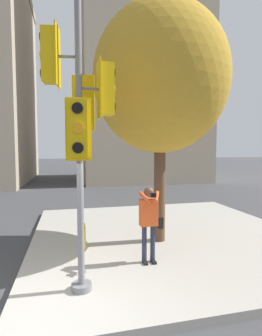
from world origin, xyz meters
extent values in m
plane|color=#424244|center=(0.00, 0.00, 0.00)|extent=(160.00, 160.00, 0.00)
cube|color=#ADA89E|center=(3.50, 3.50, 0.09)|extent=(8.00, 8.00, 0.18)
cylinder|color=slate|center=(0.76, 0.75, 0.24)|extent=(0.37, 0.37, 0.12)
cylinder|color=slate|center=(0.76, 0.75, 2.85)|extent=(0.12, 0.12, 5.11)
cylinder|color=slate|center=(0.81, 0.95, 3.62)|extent=(0.13, 0.31, 0.05)
cube|color=#E5B70C|center=(0.88, 1.22, 3.62)|extent=(0.35, 0.31, 0.90)
cube|color=#E5B70C|center=(0.85, 1.09, 3.62)|extent=(0.41, 0.13, 1.02)
cylinder|color=black|center=(0.92, 1.35, 3.92)|extent=(0.17, 0.07, 0.17)
cylinder|color=orange|center=(0.92, 1.35, 3.62)|extent=(0.17, 0.07, 0.17)
cylinder|color=black|center=(0.92, 1.35, 3.32)|extent=(0.17, 0.07, 0.17)
cylinder|color=slate|center=(0.74, 0.54, 3.07)|extent=(0.08, 0.31, 0.05)
cube|color=#E5B70C|center=(0.72, 0.27, 3.07)|extent=(0.32, 0.26, 0.90)
cube|color=#E5B70C|center=(0.73, 0.40, 3.07)|extent=(0.42, 0.06, 1.02)
cylinder|color=black|center=(0.70, 0.13, 3.37)|extent=(0.17, 0.04, 0.17)
cylinder|color=orange|center=(0.70, 0.13, 3.07)|extent=(0.17, 0.04, 0.17)
cylinder|color=black|center=(0.70, 0.13, 2.77)|extent=(0.17, 0.04, 0.17)
cylinder|color=slate|center=(0.55, 0.78, 4.34)|extent=(0.31, 0.10, 0.05)
cube|color=#E5B70C|center=(0.28, 0.82, 4.34)|extent=(0.28, 0.33, 0.90)
cube|color=#E5B70C|center=(0.41, 0.80, 4.34)|extent=(0.09, 0.42, 1.02)
cylinder|color=black|center=(0.14, 0.84, 4.64)|extent=(0.06, 0.17, 0.17)
cylinder|color=orange|center=(0.14, 0.84, 4.34)|extent=(0.06, 0.17, 0.17)
cylinder|color=black|center=(0.14, 0.84, 4.04)|extent=(0.06, 0.17, 0.17)
cylinder|color=slate|center=(0.97, 0.76, 3.81)|extent=(0.31, 0.07, 0.05)
cube|color=#E5B70C|center=(1.24, 0.78, 3.81)|extent=(0.26, 0.31, 0.90)
cube|color=#E5B70C|center=(1.11, 0.77, 3.81)|extent=(0.05, 0.42, 1.02)
cylinder|color=black|center=(1.37, 0.78, 4.11)|extent=(0.04, 0.17, 0.17)
cylinder|color=orange|center=(1.37, 0.78, 3.81)|extent=(0.04, 0.17, 0.17)
cylinder|color=black|center=(1.37, 0.78, 3.51)|extent=(0.04, 0.17, 0.17)
cube|color=black|center=(2.20, 1.55, 0.20)|extent=(0.09, 0.24, 0.05)
cube|color=black|center=(2.40, 1.55, 0.20)|extent=(0.09, 0.24, 0.05)
cylinder|color=#282D42|center=(2.20, 1.61, 0.60)|extent=(0.11, 0.11, 0.85)
cylinder|color=#282D42|center=(2.40, 1.61, 0.60)|extent=(0.11, 0.11, 0.85)
cube|color=#E55623|center=(2.30, 1.61, 1.33)|extent=(0.40, 0.22, 0.60)
sphere|color=brown|center=(2.30, 1.61, 1.80)|extent=(0.22, 0.22, 0.22)
cube|color=black|center=(2.30, 1.30, 1.78)|extent=(0.12, 0.10, 0.09)
cylinder|color=black|center=(2.30, 1.23, 1.78)|extent=(0.06, 0.08, 0.06)
cylinder|color=#E55623|center=(2.17, 1.47, 1.70)|extent=(0.23, 0.35, 0.23)
cylinder|color=#E55623|center=(2.44, 1.47, 1.70)|extent=(0.23, 0.35, 0.23)
cube|color=black|center=(2.58, 1.63, 1.08)|extent=(0.10, 0.20, 0.26)
cylinder|color=brown|center=(3.03, 2.93, 1.78)|extent=(0.32, 0.32, 3.21)
ellipsoid|color=#BC8E28|center=(3.03, 2.93, 4.67)|extent=(3.67, 3.67, 4.04)
cylinder|color=yellow|center=(0.88, 2.69, 0.47)|extent=(0.16, 0.16, 0.59)
sphere|color=yellow|center=(0.88, 2.69, 0.82)|extent=(0.15, 0.15, 0.15)
cylinder|color=yellow|center=(0.88, 2.58, 0.54)|extent=(0.07, 0.06, 0.07)
cube|color=tan|center=(7.01, 20.06, 11.00)|extent=(10.50, 9.75, 21.99)
camera|label=1|loc=(0.57, -3.96, 2.74)|focal=28.00mm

